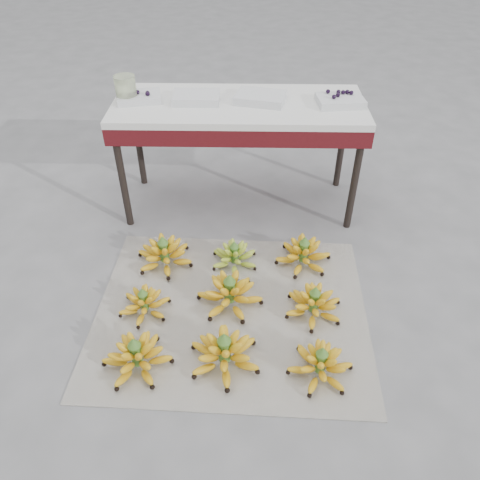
{
  "coord_description": "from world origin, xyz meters",
  "views": [
    {
      "loc": [
        0.11,
        -1.51,
        1.63
      ],
      "look_at": [
        0.07,
        0.2,
        0.25
      ],
      "focal_mm": 35.0,
      "sensor_mm": 36.0,
      "label": 1
    }
  ],
  "objects_px": {
    "bunch_mid_left": "(144,303)",
    "vendor_table": "(239,115)",
    "tray_far_left": "(139,97)",
    "tray_far_right": "(340,100)",
    "newspaper_mat": "(231,311)",
    "tray_right": "(260,98)",
    "bunch_back_right": "(303,254)",
    "bunch_front_right": "(320,364)",
    "bunch_front_left": "(137,357)",
    "bunch_mid_right": "(314,304)",
    "bunch_mid_center": "(230,294)",
    "glass_jar": "(126,89)",
    "bunch_back_left": "(164,254)",
    "bunch_front_center": "(225,353)",
    "bunch_back_center": "(234,256)",
    "tray_left": "(196,97)"
  },
  "relations": [
    {
      "from": "tray_right",
      "to": "tray_far_right",
      "type": "xyz_separation_m",
      "value": [
        0.42,
        -0.03,
        -0.0
      ]
    },
    {
      "from": "bunch_front_center",
      "to": "bunch_mid_center",
      "type": "height_order",
      "value": "same"
    },
    {
      "from": "glass_jar",
      "to": "bunch_back_center",
      "type": "bearing_deg",
      "value": -44.17
    },
    {
      "from": "tray_right",
      "to": "glass_jar",
      "type": "height_order",
      "value": "glass_jar"
    },
    {
      "from": "vendor_table",
      "to": "tray_right",
      "type": "bearing_deg",
      "value": 7.51
    },
    {
      "from": "bunch_back_left",
      "to": "bunch_back_right",
      "type": "xyz_separation_m",
      "value": [
        0.72,
        0.02,
        -0.0
      ]
    },
    {
      "from": "bunch_front_left",
      "to": "bunch_mid_right",
      "type": "bearing_deg",
      "value": 33.6
    },
    {
      "from": "newspaper_mat",
      "to": "bunch_front_center",
      "type": "bearing_deg",
      "value": -93.3
    },
    {
      "from": "bunch_back_right",
      "to": "bunch_back_center",
      "type": "bearing_deg",
      "value": 173.41
    },
    {
      "from": "bunch_front_center",
      "to": "bunch_back_center",
      "type": "bearing_deg",
      "value": 73.35
    },
    {
      "from": "newspaper_mat",
      "to": "glass_jar",
      "type": "distance_m",
      "value": 1.28
    },
    {
      "from": "vendor_table",
      "to": "bunch_front_left",
      "type": "bearing_deg",
      "value": -107.87
    },
    {
      "from": "bunch_back_right",
      "to": "bunch_mid_right",
      "type": "bearing_deg",
      "value": -95.71
    },
    {
      "from": "newspaper_mat",
      "to": "tray_right",
      "type": "xyz_separation_m",
      "value": [
        0.13,
        0.91,
        0.66
      ]
    },
    {
      "from": "bunch_mid_center",
      "to": "glass_jar",
      "type": "distance_m",
      "value": 1.21
    },
    {
      "from": "tray_far_right",
      "to": "glass_jar",
      "type": "xyz_separation_m",
      "value": [
        -1.12,
        0.01,
        0.05
      ]
    },
    {
      "from": "bunch_back_right",
      "to": "bunch_front_center",
      "type": "bearing_deg",
      "value": -129.52
    },
    {
      "from": "bunch_front_center",
      "to": "vendor_table",
      "type": "relative_size",
      "value": 0.27
    },
    {
      "from": "glass_jar",
      "to": "bunch_back_left",
      "type": "bearing_deg",
      "value": -68.78
    },
    {
      "from": "bunch_back_center",
      "to": "tray_far_right",
      "type": "height_order",
      "value": "tray_far_right"
    },
    {
      "from": "bunch_back_right",
      "to": "tray_right",
      "type": "relative_size",
      "value": 1.11
    },
    {
      "from": "bunch_mid_left",
      "to": "tray_far_left",
      "type": "bearing_deg",
      "value": 75.58
    },
    {
      "from": "bunch_mid_center",
      "to": "glass_jar",
      "type": "xyz_separation_m",
      "value": [
        -0.57,
        0.85,
        0.64
      ]
    },
    {
      "from": "bunch_front_center",
      "to": "bunch_back_center",
      "type": "xyz_separation_m",
      "value": [
        0.02,
        0.62,
        -0.01
      ]
    },
    {
      "from": "bunch_front_right",
      "to": "bunch_back_center",
      "type": "xyz_separation_m",
      "value": [
        -0.37,
        0.66,
        -0.0
      ]
    },
    {
      "from": "tray_right",
      "to": "newspaper_mat",
      "type": "bearing_deg",
      "value": -98.08
    },
    {
      "from": "bunch_front_right",
      "to": "bunch_back_left",
      "type": "bearing_deg",
      "value": 136.5
    },
    {
      "from": "tray_far_right",
      "to": "bunch_mid_left",
      "type": "bearing_deg",
      "value": -136.66
    },
    {
      "from": "bunch_front_right",
      "to": "tray_far_left",
      "type": "bearing_deg",
      "value": 124.23
    },
    {
      "from": "bunch_mid_right",
      "to": "bunch_back_left",
      "type": "bearing_deg",
      "value": 154.99
    },
    {
      "from": "bunch_back_right",
      "to": "tray_far_left",
      "type": "bearing_deg",
      "value": 138.21
    },
    {
      "from": "bunch_back_center",
      "to": "glass_jar",
      "type": "distance_m",
      "value": 1.04
    },
    {
      "from": "newspaper_mat",
      "to": "bunch_back_center",
      "type": "height_order",
      "value": "bunch_back_center"
    },
    {
      "from": "tray_right",
      "to": "bunch_mid_center",
      "type": "bearing_deg",
      "value": -99.06
    },
    {
      "from": "bunch_front_left",
      "to": "bunch_mid_right",
      "type": "distance_m",
      "value": 0.82
    },
    {
      "from": "newspaper_mat",
      "to": "bunch_front_right",
      "type": "relative_size",
      "value": 4.63
    },
    {
      "from": "bunch_front_right",
      "to": "vendor_table",
      "type": "bearing_deg",
      "value": 104.85
    },
    {
      "from": "tray_left",
      "to": "tray_far_right",
      "type": "height_order",
      "value": "tray_far_right"
    },
    {
      "from": "bunch_mid_right",
      "to": "vendor_table",
      "type": "bearing_deg",
      "value": 111.06
    },
    {
      "from": "tray_left",
      "to": "newspaper_mat",
      "type": "bearing_deg",
      "value": -76.94
    },
    {
      "from": "bunch_front_right",
      "to": "tray_far_right",
      "type": "distance_m",
      "value": 1.37
    },
    {
      "from": "bunch_mid_center",
      "to": "vendor_table",
      "type": "height_order",
      "value": "vendor_table"
    },
    {
      "from": "bunch_back_center",
      "to": "vendor_table",
      "type": "xyz_separation_m",
      "value": [
        0.01,
        0.57,
        0.51
      ]
    },
    {
      "from": "tray_far_left",
      "to": "tray_far_right",
      "type": "height_order",
      "value": "tray_far_right"
    },
    {
      "from": "bunch_mid_right",
      "to": "tray_far_left",
      "type": "height_order",
      "value": "tray_far_left"
    },
    {
      "from": "tray_right",
      "to": "tray_far_right",
      "type": "height_order",
      "value": "tray_far_right"
    },
    {
      "from": "bunch_mid_left",
      "to": "bunch_back_right",
      "type": "distance_m",
      "value": 0.84
    },
    {
      "from": "tray_right",
      "to": "bunch_back_right",
      "type": "bearing_deg",
      "value": -68.01
    },
    {
      "from": "bunch_mid_left",
      "to": "vendor_table",
      "type": "bearing_deg",
      "value": 43.76
    },
    {
      "from": "bunch_front_left",
      "to": "vendor_table",
      "type": "relative_size",
      "value": 0.25
    }
  ]
}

